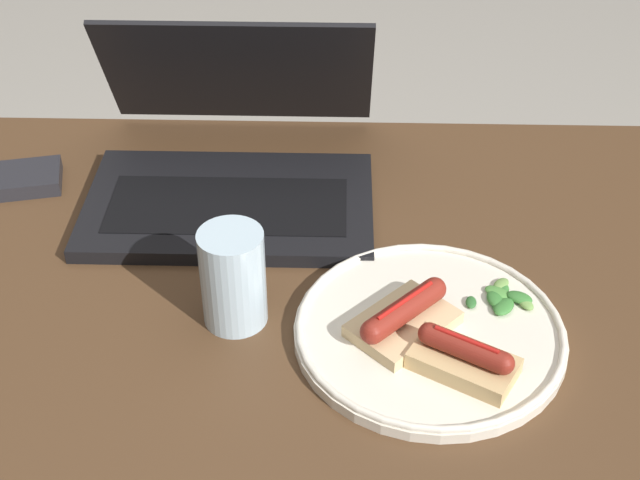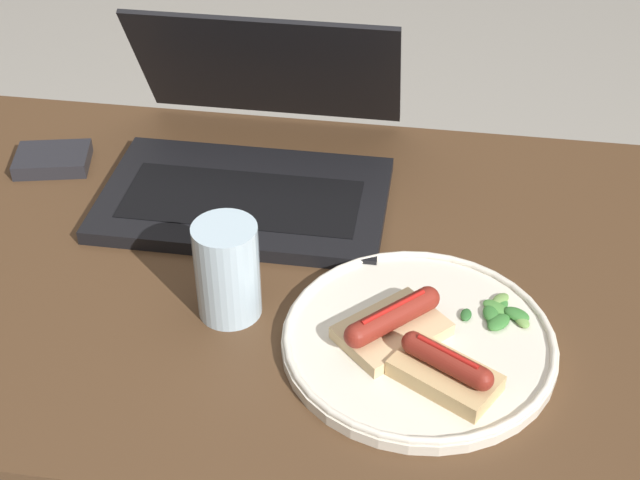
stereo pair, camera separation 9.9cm
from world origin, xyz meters
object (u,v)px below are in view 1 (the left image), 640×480
(laptop, at_px, (232,165))
(external_drive, at_px, (23,179))
(drinking_glass, at_px, (233,278))
(plate, at_px, (429,331))

(laptop, relative_size, external_drive, 3.26)
(drinking_glass, distance_m, external_drive, 0.40)
(drinking_glass, bearing_deg, laptop, 96.57)
(laptop, relative_size, drinking_glass, 3.18)
(drinking_glass, relative_size, external_drive, 1.03)
(drinking_glass, height_order, external_drive, drinking_glass)
(drinking_glass, bearing_deg, plate, -7.11)
(laptop, distance_m, drinking_glass, 0.25)
(plate, distance_m, drinking_glass, 0.22)
(plate, relative_size, external_drive, 2.60)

